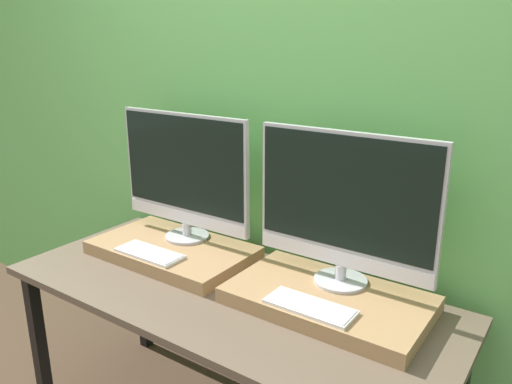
{
  "coord_description": "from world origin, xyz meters",
  "views": [
    {
      "loc": [
        1.07,
        -0.96,
        1.63
      ],
      "look_at": [
        0.0,
        0.57,
        1.06
      ],
      "focal_mm": 35.0,
      "sensor_mm": 36.0,
      "label": 1
    }
  ],
  "objects_px": {
    "monitor_right": "(344,205)",
    "keyboard_right": "(310,306)",
    "monitor_left": "(184,174)",
    "keyboard_left": "(149,253)"
  },
  "relations": [
    {
      "from": "keyboard_left",
      "to": "monitor_right",
      "type": "bearing_deg",
      "value": 16.79
    },
    {
      "from": "keyboard_left",
      "to": "monitor_right",
      "type": "distance_m",
      "value": 0.84
    },
    {
      "from": "monitor_left",
      "to": "monitor_right",
      "type": "relative_size",
      "value": 1.0
    },
    {
      "from": "monitor_right",
      "to": "keyboard_right",
      "type": "bearing_deg",
      "value": -90.0
    },
    {
      "from": "keyboard_left",
      "to": "monitor_left",
      "type": "bearing_deg",
      "value": 90.0
    },
    {
      "from": "monitor_left",
      "to": "keyboard_right",
      "type": "bearing_deg",
      "value": -16.79
    },
    {
      "from": "monitor_left",
      "to": "keyboard_right",
      "type": "relative_size",
      "value": 2.23
    },
    {
      "from": "monitor_right",
      "to": "monitor_left",
      "type": "bearing_deg",
      "value": 180.0
    },
    {
      "from": "monitor_left",
      "to": "keyboard_left",
      "type": "distance_m",
      "value": 0.37
    },
    {
      "from": "keyboard_right",
      "to": "keyboard_left",
      "type": "bearing_deg",
      "value": 180.0
    }
  ]
}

